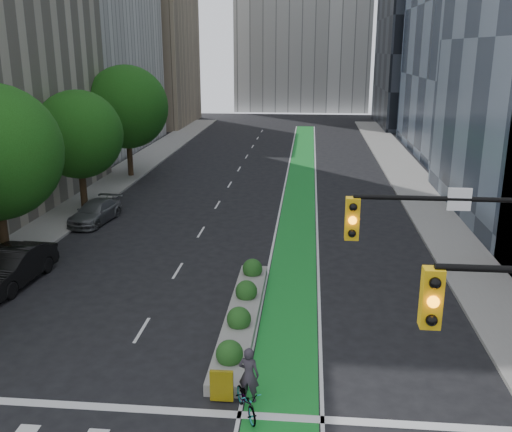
% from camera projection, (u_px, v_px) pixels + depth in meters
% --- Properties ---
extents(sidewalk_left, '(3.60, 90.00, 0.15)m').
position_uv_depth(sidewalk_left, '(90.00, 197.00, 40.45)').
color(sidewalk_left, gray).
rests_on(sidewalk_left, ground).
extents(sidewalk_right, '(3.60, 90.00, 0.15)m').
position_uv_depth(sidewalk_right, '(430.00, 205.00, 38.32)').
color(sidewalk_right, gray).
rests_on(sidewalk_right, ground).
extents(bike_lane_paint, '(2.20, 70.00, 0.01)m').
position_uv_depth(bike_lane_paint, '(300.00, 186.00, 43.91)').
color(bike_lane_paint, '#198A2D').
rests_on(bike_lane_paint, ground).
extents(building_tan_far, '(14.00, 16.00, 26.00)m').
position_uv_depth(building_tan_far, '(137.00, 27.00, 76.68)').
color(building_tan_far, tan).
rests_on(building_tan_far, ground).
extents(building_dark_end, '(14.00, 18.00, 28.00)m').
position_uv_depth(building_dark_end, '(438.00, 18.00, 74.70)').
color(building_dark_end, black).
rests_on(building_dark_end, ground).
extents(tree_midfar, '(5.60, 5.60, 7.76)m').
position_uv_depth(tree_midfar, '(79.00, 135.00, 36.13)').
color(tree_midfar, black).
rests_on(tree_midfar, ground).
extents(tree_far, '(6.60, 6.60, 9.00)m').
position_uv_depth(tree_far, '(127.00, 107.00, 45.47)').
color(tree_far, black).
rests_on(tree_far, ground).
extents(median_planter, '(1.20, 10.26, 1.10)m').
position_uv_depth(median_planter, '(242.00, 313.00, 22.04)').
color(median_planter, gray).
rests_on(median_planter, ground).
extents(bicycle, '(1.22, 1.76, 0.88)m').
position_uv_depth(bicycle, '(246.00, 401.00, 16.46)').
color(bicycle, gray).
rests_on(bicycle, ground).
extents(cyclist, '(0.72, 0.55, 1.76)m').
position_uv_depth(cyclist, '(249.00, 375.00, 16.97)').
color(cyclist, '#332E37').
rests_on(cyclist, ground).
extents(parked_car_left_mid, '(2.13, 5.18, 1.67)m').
position_uv_depth(parked_car_left_mid, '(12.00, 267.00, 25.43)').
color(parked_car_left_mid, black).
rests_on(parked_car_left_mid, ground).
extents(parked_car_left_far, '(2.39, 4.71, 1.31)m').
position_uv_depth(parked_car_left_far, '(95.00, 212.00, 34.62)').
color(parked_car_left_far, '#56585B').
rests_on(parked_car_left_far, ground).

